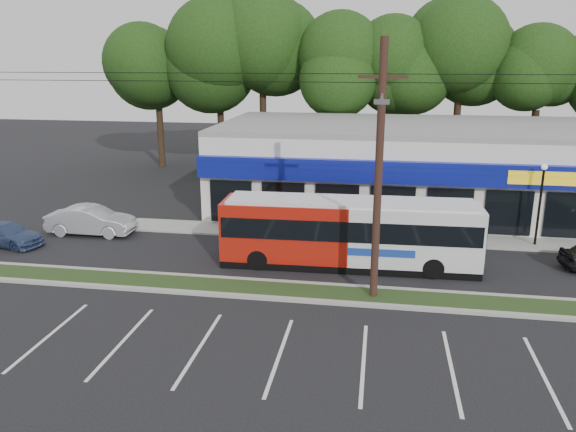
# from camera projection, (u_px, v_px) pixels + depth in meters

# --- Properties ---
(ground) EXTENTS (120.00, 120.00, 0.00)m
(ground) POSITION_uv_depth(u_px,v_px,m) (295.00, 303.00, 21.95)
(ground) COLOR black
(ground) RESTS_ON ground
(grass_strip) EXTENTS (40.00, 1.60, 0.12)m
(grass_strip) POSITION_uv_depth(u_px,v_px,m) (299.00, 292.00, 22.88)
(grass_strip) COLOR #253C18
(grass_strip) RESTS_ON ground
(curb_south) EXTENTS (40.00, 0.25, 0.14)m
(curb_south) POSITION_uv_depth(u_px,v_px,m) (296.00, 300.00, 22.07)
(curb_south) COLOR #9E9E93
(curb_south) RESTS_ON ground
(curb_north) EXTENTS (40.00, 0.25, 0.14)m
(curb_north) POSITION_uv_depth(u_px,v_px,m) (302.00, 283.00, 23.69)
(curb_north) COLOR #9E9E93
(curb_north) RESTS_ON ground
(sidewalk) EXTENTS (32.00, 2.20, 0.10)m
(sidewalk) POSITION_uv_depth(u_px,v_px,m) (414.00, 238.00, 29.69)
(sidewalk) COLOR #9E9E93
(sidewalk) RESTS_ON ground
(strip_mall) EXTENTS (25.00, 12.55, 5.30)m
(strip_mall) POSITION_uv_depth(u_px,v_px,m) (419.00, 166.00, 35.47)
(strip_mall) COLOR white
(strip_mall) RESTS_ON ground
(utility_pole) EXTENTS (50.00, 2.77, 10.00)m
(utility_pole) POSITION_uv_depth(u_px,v_px,m) (374.00, 165.00, 20.91)
(utility_pole) COLOR black
(utility_pole) RESTS_ON ground
(lamp_post) EXTENTS (0.30, 0.30, 4.25)m
(lamp_post) POSITION_uv_depth(u_px,v_px,m) (541.00, 195.00, 27.84)
(lamp_post) COLOR black
(lamp_post) RESTS_ON ground
(tree_line) EXTENTS (46.76, 6.76, 11.83)m
(tree_line) POSITION_uv_depth(u_px,v_px,m) (397.00, 69.00, 43.71)
(tree_line) COLOR black
(tree_line) RESTS_ON ground
(metrobus) EXTENTS (11.68, 2.77, 3.12)m
(metrobus) POSITION_uv_depth(u_px,v_px,m) (349.00, 231.00, 25.49)
(metrobus) COLOR #AC180D
(metrobus) RESTS_ON ground
(car_silver) EXTENTS (4.72, 1.72, 1.55)m
(car_silver) POSITION_uv_depth(u_px,v_px,m) (91.00, 221.00, 30.31)
(car_silver) COLOR #ACACB3
(car_silver) RESTS_ON ground
(car_blue) EXTENTS (4.29, 2.35, 1.18)m
(car_blue) POSITION_uv_depth(u_px,v_px,m) (6.00, 234.00, 28.61)
(car_blue) COLOR navy
(car_blue) RESTS_ON ground
(pedestrian_a) EXTENTS (0.63, 0.45, 1.62)m
(pedestrian_a) POSITION_uv_depth(u_px,v_px,m) (414.00, 234.00, 27.91)
(pedestrian_a) COLOR beige
(pedestrian_a) RESTS_ON ground
(pedestrian_b) EXTENTS (0.93, 0.88, 1.52)m
(pedestrian_b) POSITION_uv_depth(u_px,v_px,m) (397.00, 232.00, 28.38)
(pedestrian_b) COLOR beige
(pedestrian_b) RESTS_ON ground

